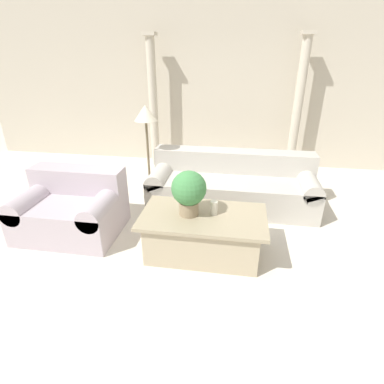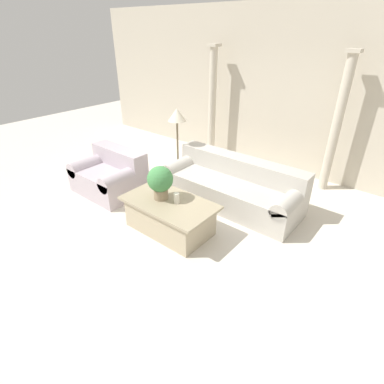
% 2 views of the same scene
% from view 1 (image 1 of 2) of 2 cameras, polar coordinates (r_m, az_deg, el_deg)
% --- Properties ---
extents(ground_plane, '(16.00, 16.00, 0.00)m').
position_cam_1_polar(ground_plane, '(3.95, 1.60, -7.63)').
color(ground_plane, silver).
extents(wall_back, '(10.00, 0.06, 3.20)m').
position_cam_1_polar(wall_back, '(6.16, 5.48, 20.05)').
color(wall_back, beige).
rests_on(wall_back, ground_plane).
extents(sofa_long, '(2.43, 0.92, 0.78)m').
position_cam_1_polar(sofa_long, '(4.55, 7.58, 1.35)').
color(sofa_long, '#B7B2A8').
rests_on(sofa_long, ground_plane).
extents(loveseat, '(1.22, 0.92, 0.78)m').
position_cam_1_polar(loveseat, '(4.14, -21.90, -2.75)').
color(loveseat, '#B9ABB5').
rests_on(loveseat, ground_plane).
extents(coffee_table, '(1.40, 0.79, 0.50)m').
position_cam_1_polar(coffee_table, '(3.46, 2.11, -7.94)').
color(coffee_table, tan).
rests_on(coffee_table, ground_plane).
extents(potted_plant, '(0.38, 0.38, 0.51)m').
position_cam_1_polar(potted_plant, '(3.21, -0.60, 0.29)').
color(potted_plant, '#937F60').
rests_on(potted_plant, coffee_table).
extents(pillar_candle, '(0.08, 0.08, 0.16)m').
position_cam_1_polar(pillar_candle, '(3.32, 4.19, -3.01)').
color(pillar_candle, silver).
rests_on(pillar_candle, coffee_table).
extents(floor_lamp, '(0.33, 0.33, 1.46)m').
position_cam_1_polar(floor_lamp, '(4.51, -8.77, 13.28)').
color(floor_lamp, brown).
rests_on(floor_lamp, ground_plane).
extents(column_left, '(0.23, 0.23, 2.45)m').
position_cam_1_polar(column_left, '(6.06, -7.41, 16.59)').
color(column_left, beige).
rests_on(column_left, ground_plane).
extents(column_right, '(0.23, 0.23, 2.45)m').
position_cam_1_polar(column_right, '(5.91, 19.51, 15.21)').
color(column_right, beige).
rests_on(column_right, ground_plane).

